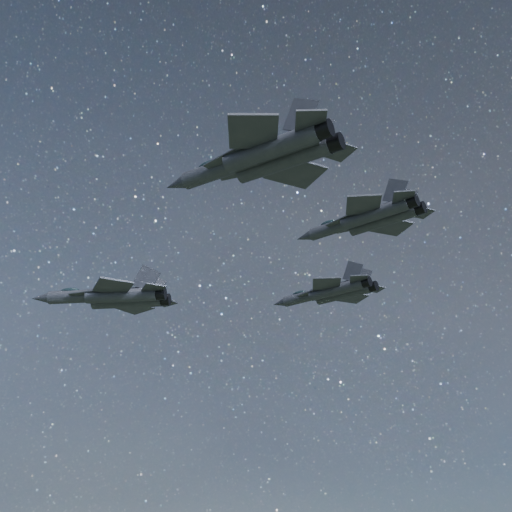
# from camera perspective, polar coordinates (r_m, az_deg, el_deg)

# --- Properties ---
(jet_lead) EXTENTS (19.24, 13.32, 4.83)m
(jet_lead) POSITION_cam_1_polar(r_m,az_deg,el_deg) (79.00, -13.46, -3.80)
(jet_lead) COLOR #2E3039
(jet_left) EXTENTS (15.86, 10.56, 4.03)m
(jet_left) POSITION_cam_1_polar(r_m,az_deg,el_deg) (78.41, 7.19, -3.41)
(jet_left) COLOR #2E3039
(jet_right) EXTENTS (19.03, 12.90, 4.79)m
(jet_right) POSITION_cam_1_polar(r_m,az_deg,el_deg) (53.57, 0.64, 9.44)
(jet_right) COLOR #2E3039
(jet_slot) EXTENTS (14.95, 9.92, 3.81)m
(jet_slot) POSITION_cam_1_polar(r_m,az_deg,el_deg) (61.87, 10.62, 3.55)
(jet_slot) COLOR #2E3039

